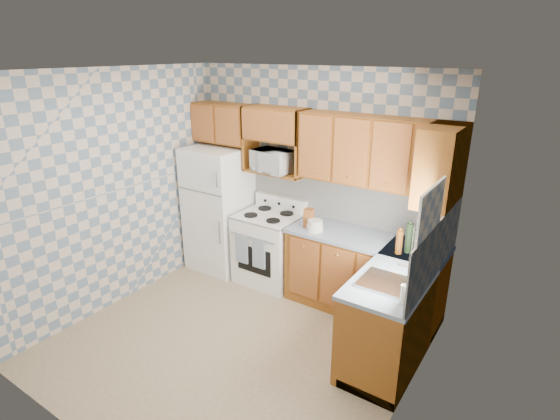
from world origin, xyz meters
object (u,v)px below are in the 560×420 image
Objects in this scene: stove_body at (269,249)px; refrigerator at (219,209)px; electric_kettle at (412,241)px; microwave at (273,161)px.

refrigerator is at bearing -178.22° from stove_body.
refrigerator is at bearing -179.41° from electric_kettle.
refrigerator reaches higher than stove_body.
stove_body is 1.83× the size of microwave.
microwave is 2.65× the size of electric_kettle.
stove_body is (0.80, 0.03, -0.39)m from refrigerator.
microwave is 1.91m from electric_kettle.
microwave is (0.80, 0.13, 0.75)m from refrigerator.
stove_body is 4.85× the size of electric_kettle.
electric_kettle is (1.81, 0.00, 0.56)m from stove_body.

